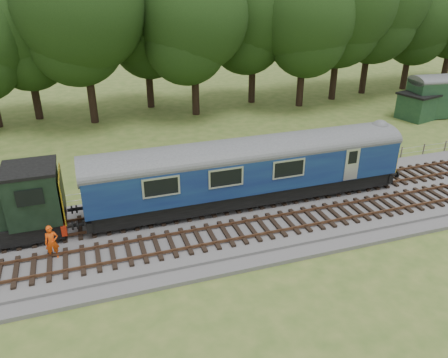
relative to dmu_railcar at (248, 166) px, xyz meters
name	(u,v)px	position (x,y,z in m)	size (l,w,h in m)	color
ground	(309,209)	(3.26, -1.40, -2.61)	(120.00, 120.00, 0.00)	#426023
ballast	(309,206)	(3.26, -1.40, -2.43)	(70.00, 7.00, 0.35)	#4C4C4F
track_north	(298,192)	(3.26, 0.00, -2.19)	(67.20, 2.40, 0.21)	black
track_south	(323,216)	(3.26, -3.00, -2.19)	(67.20, 2.40, 0.21)	black
fence	(276,178)	(3.26, 3.10, -2.61)	(64.00, 0.12, 1.00)	#6B6054
tree_line	(203,109)	(3.26, 20.60, -2.61)	(70.00, 8.00, 18.00)	black
dmu_railcar	(248,166)	(0.00, 0.00, 0.00)	(18.05, 2.86, 3.88)	black
worker	(52,242)	(-10.55, -2.30, -1.42)	(0.61, 0.40, 1.67)	#F34B0C
shed	(417,106)	(21.27, 11.01, -1.38)	(3.59, 3.59, 2.42)	#183522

